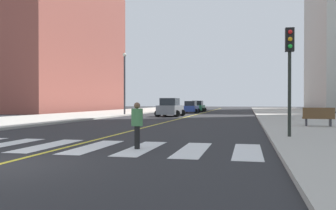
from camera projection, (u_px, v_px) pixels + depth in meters
sidewalk_kerb_east at (331, 123)px, 25.99m from camera, size 10.00×120.00×0.15m
sidewalk_kerb_west at (31, 119)px, 31.29m from camera, size 10.00×120.00×0.15m
crosswalk_paint at (71, 146)px, 13.02m from camera, size 13.50×4.00×0.01m
lane_divider_paint at (200, 114)px, 48.16m from camera, size 0.16×80.00×0.01m
low_rise_brick_west at (50, 45)px, 61.36m from camera, size 16.00×32.00×22.84m
car_gray_nearest at (170, 108)px, 39.09m from camera, size 2.90×4.55×2.00m
car_blue_second at (191, 107)px, 51.24m from camera, size 2.44×3.84×1.70m
car_green_third at (198, 107)px, 57.64m from camera, size 2.54×4.00×1.77m
traffic_light_near_corner at (290, 60)px, 15.11m from camera, size 0.36×0.41×4.60m
park_bench at (318, 117)px, 21.51m from camera, size 1.83×0.68×1.12m
pedestrian_crossing at (137, 123)px, 12.31m from camera, size 0.40×0.40×1.61m
street_lamp at (125, 78)px, 41.97m from camera, size 0.44×0.44×7.18m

